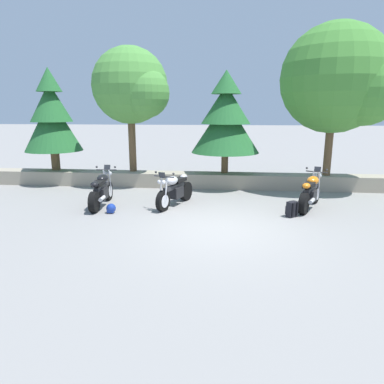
{
  "coord_description": "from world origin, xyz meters",
  "views": [
    {
      "loc": [
        0.15,
        -8.4,
        2.94
      ],
      "look_at": [
        -0.8,
        1.2,
        0.65
      ],
      "focal_mm": 32.65,
      "sensor_mm": 36.0,
      "label": 1
    }
  ],
  "objects_px": {
    "motorcycle_silver_centre": "(174,190)",
    "pine_tree_mid_right": "(226,118)",
    "motorcycle_orange_far_right": "(311,193)",
    "rider_helmet": "(111,208)",
    "leafy_tree_far_right": "(341,81)",
    "rider_backpack": "(292,208)",
    "motorcycle_black_near_left": "(102,190)",
    "leafy_tree_mid_left": "(133,87)",
    "pine_tree_far_left": "(52,116)"
  },
  "relations": [
    {
      "from": "motorcycle_silver_centre",
      "to": "pine_tree_mid_right",
      "type": "bearing_deg",
      "value": 62.33
    },
    {
      "from": "motorcycle_orange_far_right",
      "to": "rider_helmet",
      "type": "distance_m",
      "value": 5.99
    },
    {
      "from": "leafy_tree_far_right",
      "to": "rider_backpack",
      "type": "bearing_deg",
      "value": -120.24
    },
    {
      "from": "motorcycle_black_near_left",
      "to": "rider_backpack",
      "type": "distance_m",
      "value": 5.73
    },
    {
      "from": "leafy_tree_mid_left",
      "to": "rider_backpack",
      "type": "bearing_deg",
      "value": -34.46
    },
    {
      "from": "motorcycle_black_near_left",
      "to": "pine_tree_far_left",
      "type": "xyz_separation_m",
      "value": [
        -3.04,
        3.17,
        2.18
      ]
    },
    {
      "from": "motorcycle_silver_centre",
      "to": "leafy_tree_far_right",
      "type": "height_order",
      "value": "leafy_tree_far_right"
    },
    {
      "from": "rider_backpack",
      "to": "rider_helmet",
      "type": "distance_m",
      "value": 5.17
    },
    {
      "from": "pine_tree_far_left",
      "to": "motorcycle_black_near_left",
      "type": "bearing_deg",
      "value": -46.21
    },
    {
      "from": "motorcycle_orange_far_right",
      "to": "pine_tree_mid_right",
      "type": "height_order",
      "value": "pine_tree_mid_right"
    },
    {
      "from": "motorcycle_black_near_left",
      "to": "rider_helmet",
      "type": "xyz_separation_m",
      "value": [
        0.53,
        -0.76,
        -0.35
      ]
    },
    {
      "from": "motorcycle_orange_far_right",
      "to": "pine_tree_far_left",
      "type": "xyz_separation_m",
      "value": [
        -9.44,
        2.82,
        2.18
      ]
    },
    {
      "from": "leafy_tree_mid_left",
      "to": "leafy_tree_far_right",
      "type": "distance_m",
      "value": 7.44
    },
    {
      "from": "motorcycle_black_near_left",
      "to": "rider_backpack",
      "type": "xyz_separation_m",
      "value": [
        5.69,
        -0.61,
        -0.24
      ]
    },
    {
      "from": "rider_helmet",
      "to": "leafy_tree_mid_left",
      "type": "height_order",
      "value": "leafy_tree_mid_left"
    },
    {
      "from": "motorcycle_black_near_left",
      "to": "motorcycle_orange_far_right",
      "type": "bearing_deg",
      "value": 3.17
    },
    {
      "from": "rider_helmet",
      "to": "leafy_tree_mid_left",
      "type": "xyz_separation_m",
      "value": [
        -0.24,
        3.85,
        3.6
      ]
    },
    {
      "from": "motorcycle_black_near_left",
      "to": "leafy_tree_mid_left",
      "type": "relative_size",
      "value": 0.44
    },
    {
      "from": "pine_tree_far_left",
      "to": "leafy_tree_mid_left",
      "type": "distance_m",
      "value": 3.5
    },
    {
      "from": "rider_backpack",
      "to": "leafy_tree_mid_left",
      "type": "xyz_separation_m",
      "value": [
        -5.4,
        3.71,
        3.5
      ]
    },
    {
      "from": "motorcycle_silver_centre",
      "to": "pine_tree_far_left",
      "type": "height_order",
      "value": "pine_tree_far_left"
    },
    {
      "from": "pine_tree_mid_right",
      "to": "leafy_tree_far_right",
      "type": "xyz_separation_m",
      "value": [
        3.96,
        -0.25,
        1.29
      ]
    },
    {
      "from": "leafy_tree_mid_left",
      "to": "pine_tree_mid_right",
      "type": "relative_size",
      "value": 1.23
    },
    {
      "from": "leafy_tree_far_right",
      "to": "motorcycle_orange_far_right",
      "type": "bearing_deg",
      "value": -117.7
    },
    {
      "from": "motorcycle_silver_centre",
      "to": "rider_helmet",
      "type": "xyz_separation_m",
      "value": [
        -1.72,
        -0.99,
        -0.35
      ]
    },
    {
      "from": "rider_backpack",
      "to": "pine_tree_far_left",
      "type": "bearing_deg",
      "value": 156.57
    },
    {
      "from": "motorcycle_silver_centre",
      "to": "pine_tree_far_left",
      "type": "xyz_separation_m",
      "value": [
        -5.29,
        2.94,
        2.18
      ]
    },
    {
      "from": "motorcycle_black_near_left",
      "to": "motorcycle_orange_far_right",
      "type": "distance_m",
      "value": 6.41
    },
    {
      "from": "motorcycle_orange_far_right",
      "to": "rider_backpack",
      "type": "distance_m",
      "value": 1.22
    },
    {
      "from": "motorcycle_black_near_left",
      "to": "leafy_tree_far_right",
      "type": "bearing_deg",
      "value": 20.48
    },
    {
      "from": "motorcycle_silver_centre",
      "to": "leafy_tree_mid_left",
      "type": "distance_m",
      "value": 4.75
    },
    {
      "from": "motorcycle_black_near_left",
      "to": "pine_tree_mid_right",
      "type": "distance_m",
      "value": 5.35
    },
    {
      "from": "motorcycle_silver_centre",
      "to": "leafy_tree_mid_left",
      "type": "bearing_deg",
      "value": 124.35
    },
    {
      "from": "motorcycle_black_near_left",
      "to": "rider_helmet",
      "type": "bearing_deg",
      "value": -55.11
    },
    {
      "from": "pine_tree_mid_right",
      "to": "leafy_tree_far_right",
      "type": "relative_size",
      "value": 0.71
    },
    {
      "from": "pine_tree_far_left",
      "to": "pine_tree_mid_right",
      "type": "bearing_deg",
      "value": -0.27
    },
    {
      "from": "pine_tree_mid_right",
      "to": "pine_tree_far_left",
      "type": "bearing_deg",
      "value": 179.73
    },
    {
      "from": "motorcycle_silver_centre",
      "to": "pine_tree_mid_right",
      "type": "xyz_separation_m",
      "value": [
        1.53,
        2.91,
        2.13
      ]
    },
    {
      "from": "motorcycle_silver_centre",
      "to": "motorcycle_orange_far_right",
      "type": "relative_size",
      "value": 1.03
    },
    {
      "from": "pine_tree_far_left",
      "to": "motorcycle_silver_centre",
      "type": "bearing_deg",
      "value": -29.06
    },
    {
      "from": "rider_backpack",
      "to": "rider_helmet",
      "type": "relative_size",
      "value": 1.68
    },
    {
      "from": "motorcycle_silver_centre",
      "to": "leafy_tree_mid_left",
      "type": "xyz_separation_m",
      "value": [
        -1.96,
        2.86,
        3.25
      ]
    },
    {
      "from": "motorcycle_black_near_left",
      "to": "rider_backpack",
      "type": "height_order",
      "value": "motorcycle_black_near_left"
    },
    {
      "from": "rider_helmet",
      "to": "leafy_tree_far_right",
      "type": "relative_size",
      "value": 0.05
    },
    {
      "from": "rider_backpack",
      "to": "rider_helmet",
      "type": "xyz_separation_m",
      "value": [
        -5.16,
        -0.15,
        -0.11
      ]
    },
    {
      "from": "rider_helmet",
      "to": "pine_tree_mid_right",
      "type": "distance_m",
      "value": 5.65
    },
    {
      "from": "rider_helmet",
      "to": "leafy_tree_far_right",
      "type": "height_order",
      "value": "leafy_tree_far_right"
    },
    {
      "from": "rider_backpack",
      "to": "leafy_tree_far_right",
      "type": "height_order",
      "value": "leafy_tree_far_right"
    },
    {
      "from": "leafy_tree_mid_left",
      "to": "pine_tree_mid_right",
      "type": "bearing_deg",
      "value": 0.78
    },
    {
      "from": "motorcycle_orange_far_right",
      "to": "leafy_tree_far_right",
      "type": "xyz_separation_m",
      "value": [
        1.33,
        2.53,
        3.41
      ]
    }
  ]
}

